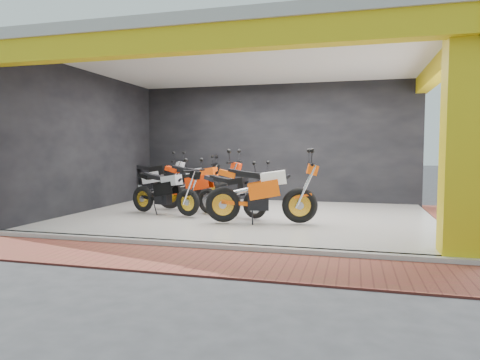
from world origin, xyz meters
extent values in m
plane|color=#2D2D30|center=(0.00, 0.00, 0.00)|extent=(80.00, 80.00, 0.00)
cube|color=silver|center=(0.00, 2.00, 0.05)|extent=(8.00, 6.00, 0.10)
cube|color=beige|center=(0.00, 2.00, 3.60)|extent=(8.40, 6.40, 0.20)
cube|color=black|center=(0.00, 5.10, 1.75)|extent=(8.20, 0.20, 3.50)
cube|color=black|center=(-4.10, 2.00, 1.75)|extent=(0.20, 6.20, 3.50)
cube|color=yellow|center=(3.75, -0.75, 1.75)|extent=(0.50, 0.50, 3.50)
cube|color=yellow|center=(0.00, -1.00, 3.30)|extent=(8.40, 0.30, 0.40)
cube|color=yellow|center=(4.00, 2.00, 3.30)|extent=(0.30, 6.40, 0.40)
cube|color=silver|center=(0.00, -1.02, 0.05)|extent=(8.00, 0.20, 0.10)
cube|color=brown|center=(0.00, -1.80, 0.01)|extent=(9.00, 1.40, 0.03)
camera|label=1|loc=(2.28, -7.41, 1.58)|focal=32.00mm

